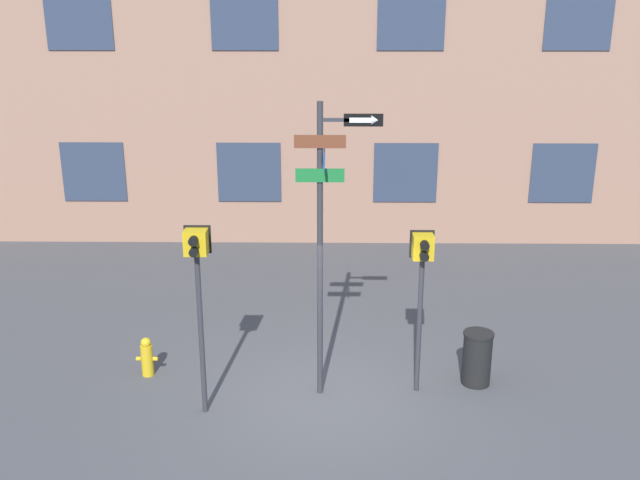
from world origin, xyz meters
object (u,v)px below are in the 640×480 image
pedestrian_signal_right (422,269)px  fire_hydrant (147,357)px  street_sign_pole (325,225)px  pedestrian_signal_left (198,272)px  trash_bin (477,358)px

pedestrian_signal_right → fire_hydrant: 4.81m
street_sign_pole → fire_hydrant: street_sign_pole is taller
pedestrian_signal_left → fire_hydrant: (-1.15, 1.13, -1.95)m
trash_bin → pedestrian_signal_left: bearing=-167.8°
pedestrian_signal_left → trash_bin: bearing=12.2°
street_sign_pole → fire_hydrant: (-2.97, 0.55, -2.47)m
fire_hydrant → trash_bin: 5.46m
pedestrian_signal_left → fire_hydrant: pedestrian_signal_left is taller
street_sign_pole → pedestrian_signal_left: bearing=-162.2°
fire_hydrant → trash_bin: bearing=-2.2°
pedestrian_signal_right → fire_hydrant: bearing=174.2°
pedestrian_signal_left → fire_hydrant: 2.53m
pedestrian_signal_right → fire_hydrant: (-4.45, 0.45, -1.75)m
fire_hydrant → pedestrian_signal_right: bearing=-5.8°
pedestrian_signal_left → trash_bin: 4.76m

